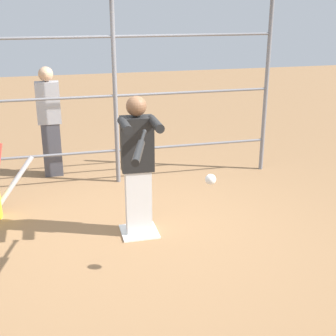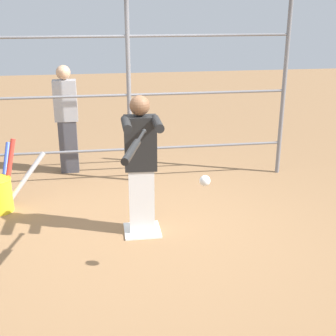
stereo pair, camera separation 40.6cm
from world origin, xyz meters
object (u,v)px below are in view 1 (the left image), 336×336
(softball_in_flight, at_px, (211,179))
(bystander_behind_fence, at_px, (50,121))
(baseball_bat_swinging, at_px, (139,150))
(batter, at_px, (138,163))

(softball_in_flight, relative_size, bystander_behind_fence, 0.06)
(softball_in_flight, bearing_deg, baseball_bat_swinging, -9.18)
(batter, distance_m, bystander_behind_fence, 2.29)
(batter, bearing_deg, softball_in_flight, 114.90)
(baseball_bat_swinging, bearing_deg, softball_in_flight, 170.82)
(batter, bearing_deg, baseball_bat_swinging, 80.90)
(baseball_bat_swinging, xyz_separation_m, softball_in_flight, (-0.61, 0.10, -0.29))
(batter, distance_m, softball_in_flight, 1.11)
(bystander_behind_fence, bearing_deg, softball_in_flight, 113.46)
(batter, xyz_separation_m, baseball_bat_swinging, (0.14, 0.90, 0.43))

